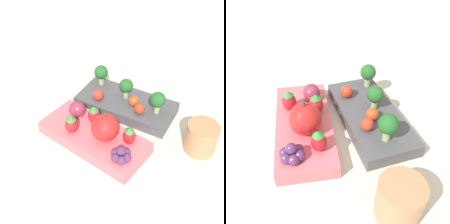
% 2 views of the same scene
% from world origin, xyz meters
% --- Properties ---
extents(ground_plane, '(4.00, 4.00, 0.00)m').
position_xyz_m(ground_plane, '(0.00, 0.00, 0.00)').
color(ground_plane, beige).
extents(bento_box_savoury, '(0.22, 0.10, 0.03)m').
position_xyz_m(bento_box_savoury, '(0.00, 0.06, 0.01)').
color(bento_box_savoury, '#4C4C51').
rests_on(bento_box_savoury, ground_plane).
extents(bento_box_fruit, '(0.24, 0.13, 0.03)m').
position_xyz_m(bento_box_fruit, '(-0.01, -0.06, 0.01)').
color(bento_box_fruit, '#DB6670').
rests_on(bento_box_fruit, ground_plane).
extents(broccoli_floret_0, '(0.03, 0.03, 0.05)m').
position_xyz_m(broccoli_floret_0, '(-0.01, 0.07, 0.06)').
color(broccoli_floret_0, '#93B770').
rests_on(broccoli_floret_0, bento_box_savoury).
extents(broccoli_floret_1, '(0.03, 0.03, 0.05)m').
position_xyz_m(broccoli_floret_1, '(-0.08, 0.09, 0.06)').
color(broccoli_floret_1, '#93B770').
rests_on(broccoli_floret_1, bento_box_savoury).
extents(broccoli_floret_2, '(0.03, 0.03, 0.05)m').
position_xyz_m(broccoli_floret_2, '(0.07, 0.06, 0.06)').
color(broccoli_floret_2, '#93B770').
rests_on(broccoli_floret_2, bento_box_savoury).
extents(cherry_tomato_0, '(0.02, 0.02, 0.02)m').
position_xyz_m(cherry_tomato_0, '(0.04, 0.04, 0.04)').
color(cherry_tomato_0, red).
rests_on(cherry_tomato_0, bento_box_savoury).
extents(cherry_tomato_1, '(0.02, 0.02, 0.02)m').
position_xyz_m(cherry_tomato_1, '(0.02, 0.06, 0.04)').
color(cherry_tomato_1, '#DB4C1E').
rests_on(cherry_tomato_1, bento_box_savoury).
extents(cherry_tomato_2, '(0.02, 0.02, 0.02)m').
position_xyz_m(cherry_tomato_2, '(-0.06, 0.04, 0.04)').
color(cherry_tomato_2, red).
rests_on(cherry_tomato_2, bento_box_savoury).
extents(apple, '(0.05, 0.05, 0.06)m').
position_xyz_m(apple, '(0.02, -0.06, 0.05)').
color(apple, red).
rests_on(apple, bento_box_fruit).
extents(strawberry_0, '(0.03, 0.03, 0.04)m').
position_xyz_m(strawberry_0, '(0.06, -0.05, 0.05)').
color(strawberry_0, red).
rests_on(strawberry_0, bento_box_fruit).
extents(strawberry_1, '(0.03, 0.03, 0.04)m').
position_xyz_m(strawberry_1, '(-0.03, -0.03, 0.05)').
color(strawberry_1, red).
rests_on(strawberry_1, bento_box_fruit).
extents(strawberry_2, '(0.03, 0.03, 0.04)m').
position_xyz_m(strawberry_2, '(-0.05, -0.08, 0.05)').
color(strawberry_2, red).
rests_on(strawberry_2, bento_box_fruit).
extents(plum, '(0.04, 0.03, 0.03)m').
position_xyz_m(plum, '(-0.07, -0.03, 0.04)').
color(plum, '#892D47').
rests_on(plum, bento_box_fruit).
extents(grape_cluster, '(0.04, 0.04, 0.03)m').
position_xyz_m(grape_cluster, '(0.07, -0.10, 0.04)').
color(grape_cluster, '#562D5B').
rests_on(grape_cluster, bento_box_fruit).
extents(drinking_cup, '(0.06, 0.06, 0.06)m').
position_xyz_m(drinking_cup, '(0.18, 0.02, 0.03)').
color(drinking_cup, tan).
rests_on(drinking_cup, ground_plane).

